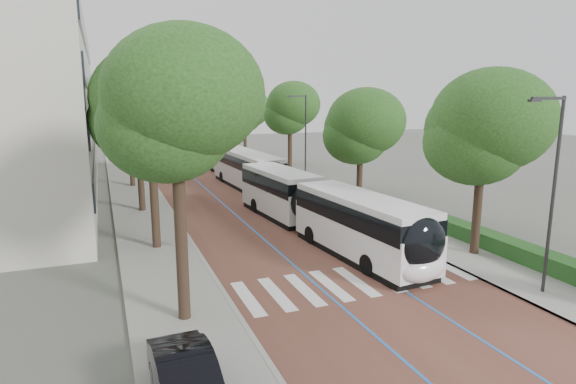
{
  "coord_description": "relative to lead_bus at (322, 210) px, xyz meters",
  "views": [
    {
      "loc": [
        -9.92,
        -16.66,
        8.16
      ],
      "look_at": [
        0.37,
        9.74,
        2.4
      ],
      "focal_mm": 30.0,
      "sensor_mm": 36.0,
      "label": 1
    }
  ],
  "objects": [
    {
      "name": "ground",
      "position": [
        -1.68,
        -7.68,
        -1.63
      ],
      "size": [
        160.0,
        160.0,
        0.0
      ],
      "primitive_type": "plane",
      "color": "#51544C",
      "rests_on": "ground"
    },
    {
      "name": "road",
      "position": [
        -1.68,
        32.32,
        -1.62
      ],
      "size": [
        11.0,
        140.0,
        0.02
      ],
      "primitive_type": "cube",
      "color": "brown",
      "rests_on": "ground"
    },
    {
      "name": "sidewalk_left",
      "position": [
        -9.18,
        32.32,
        -1.57
      ],
      "size": [
        4.0,
        140.0,
        0.12
      ],
      "primitive_type": "cube",
      "color": "gray",
      "rests_on": "ground"
    },
    {
      "name": "sidewalk_right",
      "position": [
        5.82,
        32.32,
        -1.57
      ],
      "size": [
        4.0,
        140.0,
        0.12
      ],
      "primitive_type": "cube",
      "color": "gray",
      "rests_on": "ground"
    },
    {
      "name": "kerb_left",
      "position": [
        -7.28,
        32.32,
        -1.57
      ],
      "size": [
        0.2,
        140.0,
        0.14
      ],
      "primitive_type": "cube",
      "color": "gray",
      "rests_on": "ground"
    },
    {
      "name": "kerb_right",
      "position": [
        3.92,
        32.32,
        -1.57
      ],
      "size": [
        0.2,
        140.0,
        0.14
      ],
      "primitive_type": "cube",
      "color": "gray",
      "rests_on": "ground"
    },
    {
      "name": "zebra_crossing",
      "position": [
        -1.48,
        -6.68,
        -1.6
      ],
      "size": [
        10.55,
        3.6,
        0.01
      ],
      "color": "silver",
      "rests_on": "ground"
    },
    {
      "name": "lane_line_left",
      "position": [
        -3.28,
        32.32,
        -1.6
      ],
      "size": [
        0.12,
        126.0,
        0.01
      ],
      "primitive_type": "cube",
      "color": "blue",
      "rests_on": "road"
    },
    {
      "name": "lane_line_right",
      "position": [
        -0.08,
        32.32,
        -1.6
      ],
      "size": [
        0.12,
        126.0,
        0.01
      ],
      "primitive_type": "cube",
      "color": "blue",
      "rests_on": "road"
    },
    {
      "name": "hedge",
      "position": [
        7.42,
        -7.68,
        -1.11
      ],
      "size": [
        1.2,
        14.0,
        0.8
      ],
      "primitive_type": "cube",
      "color": "#174419",
      "rests_on": "sidewalk_right"
    },
    {
      "name": "streetlight_near",
      "position": [
        4.94,
        -10.68,
        3.19
      ],
      "size": [
        1.82,
        0.2,
        8.0
      ],
      "color": "#2D2C2F",
      "rests_on": "sidewalk_right"
    },
    {
      "name": "streetlight_far",
      "position": [
        4.94,
        14.32,
        3.19
      ],
      "size": [
        1.82,
        0.2,
        8.0
      ],
      "color": "#2D2C2F",
      "rests_on": "sidewalk_right"
    },
    {
      "name": "lamp_post_left",
      "position": [
        -7.78,
        0.32,
        2.49
      ],
      "size": [
        0.14,
        0.14,
        8.0
      ],
      "primitive_type": "cylinder",
      "color": "#2D2C2F",
      "rests_on": "sidewalk_left"
    },
    {
      "name": "trees_left",
      "position": [
        -9.18,
        17.25,
        5.45
      ],
      "size": [
        6.36,
        60.62,
        10.07
      ],
      "color": "black",
      "rests_on": "ground"
    },
    {
      "name": "trees_right",
      "position": [
        6.02,
        14.23,
        4.46
      ],
      "size": [
        6.02,
        48.0,
        8.89
      ],
      "color": "black",
      "rests_on": "ground"
    },
    {
      "name": "lead_bus",
      "position": [
        0.0,
        0.0,
        0.0
      ],
      "size": [
        4.13,
        18.54,
        3.2
      ],
      "rotation": [
        0.0,
        0.0,
        0.09
      ],
      "color": "black",
      "rests_on": "ground"
    },
    {
      "name": "bus_queued_0",
      "position": [
        0.3,
        15.69,
        -0.0
      ],
      "size": [
        3.22,
        12.52,
        3.2
      ],
      "rotation": [
        0.0,
        0.0,
        0.06
      ],
      "color": "white",
      "rests_on": "ground"
    },
    {
      "name": "bus_queued_1",
      "position": [
        0.38,
        29.54,
        -0.0
      ],
      "size": [
        3.28,
        12.53,
        3.2
      ],
      "rotation": [
        0.0,
        0.0,
        0.06
      ],
      "color": "white",
      "rests_on": "ground"
    },
    {
      "name": "bus_queued_2",
      "position": [
        1.22,
        42.25,
        -0.0
      ],
      "size": [
        3.28,
        12.53,
        3.2
      ],
      "rotation": [
        0.0,
        0.0,
        -0.06
      ],
      "color": "white",
      "rests_on": "ground"
    },
    {
      "name": "bus_queued_3",
      "position": [
        1.11,
        55.24,
        -0.0
      ],
      "size": [
        2.74,
        12.44,
        3.2
      ],
      "rotation": [
        0.0,
        0.0,
        -0.02
      ],
      "color": "white",
      "rests_on": "ground"
    },
    {
      "name": "parked_car",
      "position": [
        -9.96,
        -12.94,
        -0.78
      ],
      "size": [
        1.69,
        4.44,
        1.45
      ],
      "primitive_type": "imported",
      "rotation": [
        0.0,
        0.0,
        0.04
      ],
      "color": "black",
      "rests_on": "sidewalk_left"
    }
  ]
}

